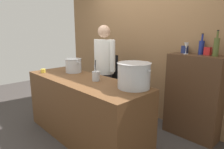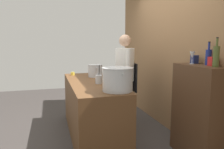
# 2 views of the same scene
# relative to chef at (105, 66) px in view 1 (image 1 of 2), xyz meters

# --- Properties ---
(ground_plane) EXTENTS (8.00, 8.00, 0.00)m
(ground_plane) POSITION_rel_chef_xyz_m (0.28, -0.67, -0.96)
(ground_plane) COLOR #383330
(brick_back_panel) EXTENTS (4.40, 0.10, 3.00)m
(brick_back_panel) POSITION_rel_chef_xyz_m (0.28, 0.73, 0.54)
(brick_back_panel) COLOR olive
(brick_back_panel) RESTS_ON ground_plane
(prep_counter) EXTENTS (2.06, 0.70, 0.90)m
(prep_counter) POSITION_rel_chef_xyz_m (0.28, -0.67, -0.51)
(prep_counter) COLOR brown
(prep_counter) RESTS_ON ground_plane
(bar_cabinet) EXTENTS (0.76, 0.32, 1.24)m
(bar_cabinet) POSITION_rel_chef_xyz_m (1.36, 0.52, -0.35)
(bar_cabinet) COLOR #472D1C
(bar_cabinet) RESTS_ON ground_plane
(chef) EXTENTS (0.53, 0.37, 1.66)m
(chef) POSITION_rel_chef_xyz_m (0.00, 0.00, 0.00)
(chef) COLOR black
(chef) RESTS_ON ground_plane
(stockpot_large) EXTENTS (0.46, 0.40, 0.30)m
(stockpot_large) POSITION_rel_chef_xyz_m (1.05, -0.48, 0.09)
(stockpot_large) COLOR #B7BABF
(stockpot_large) RESTS_ON prep_counter
(stockpot_small) EXTENTS (0.33, 0.27, 0.22)m
(stockpot_small) POSITION_rel_chef_xyz_m (-0.20, -0.51, 0.05)
(stockpot_small) COLOR #B7BABF
(stockpot_small) RESTS_ON prep_counter
(utensil_crock) EXTENTS (0.10, 0.10, 0.28)m
(utensil_crock) POSITION_rel_chef_xyz_m (0.49, -0.59, 0.00)
(utensil_crock) COLOR #B7BABF
(utensil_crock) RESTS_ON prep_counter
(butter_jar) EXTENTS (0.07, 0.07, 0.06)m
(butter_jar) POSITION_rel_chef_xyz_m (-0.52, -0.88, -0.04)
(butter_jar) COLOR yellow
(butter_jar) RESTS_ON prep_counter
(wine_bottle_cobalt) EXTENTS (0.07, 0.07, 0.29)m
(wine_bottle_cobalt) POSITION_rel_chef_xyz_m (1.37, 0.62, 0.38)
(wine_bottle_cobalt) COLOR navy
(wine_bottle_cobalt) RESTS_ON bar_cabinet
(wine_bottle_olive) EXTENTS (0.07, 0.07, 0.34)m
(wine_bottle_olive) POSITION_rel_chef_xyz_m (1.59, 0.54, 0.40)
(wine_bottle_olive) COLOR #475123
(wine_bottle_olive) RESTS_ON bar_cabinet
(wine_glass_wide) EXTENTS (0.07, 0.07, 0.17)m
(wine_glass_wide) POSITION_rel_chef_xyz_m (1.20, 0.51, 0.38)
(wine_glass_wide) COLOR silver
(wine_glass_wide) RESTS_ON bar_cabinet
(spice_tin_navy) EXTENTS (0.08, 0.08, 0.11)m
(spice_tin_navy) POSITION_rel_chef_xyz_m (1.14, 0.59, 0.33)
(spice_tin_navy) COLOR navy
(spice_tin_navy) RESTS_ON bar_cabinet
(spice_tin_red) EXTENTS (0.08, 0.08, 0.11)m
(spice_tin_red) POSITION_rel_chef_xyz_m (1.47, 0.60, 0.33)
(spice_tin_red) COLOR red
(spice_tin_red) RESTS_ON bar_cabinet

